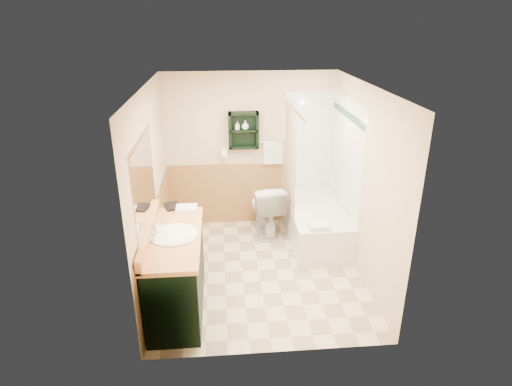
% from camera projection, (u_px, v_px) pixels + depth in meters
% --- Properties ---
extents(floor, '(3.00, 3.00, 0.00)m').
position_uv_depth(floor, '(259.00, 270.00, 5.68)').
color(floor, beige).
rests_on(floor, ground).
extents(back_wall, '(2.60, 0.04, 2.40)m').
position_uv_depth(back_wall, '(250.00, 150.00, 6.62)').
color(back_wall, beige).
rests_on(back_wall, ground).
extents(left_wall, '(0.04, 3.00, 2.40)m').
position_uv_depth(left_wall, '(149.00, 190.00, 5.12)').
color(left_wall, beige).
rests_on(left_wall, ground).
extents(right_wall, '(0.04, 3.00, 2.40)m').
position_uv_depth(right_wall, '(364.00, 183.00, 5.33)').
color(right_wall, beige).
rests_on(right_wall, ground).
extents(ceiling, '(2.60, 3.00, 0.04)m').
position_uv_depth(ceiling, '(259.00, 85.00, 4.75)').
color(ceiling, white).
rests_on(ceiling, back_wall).
extents(wainscot_left, '(2.98, 2.98, 1.00)m').
position_uv_depth(wainscot_left, '(158.00, 241.00, 5.39)').
color(wainscot_left, '#AC7C45').
rests_on(wainscot_left, left_wall).
extents(wainscot_back, '(2.58, 2.58, 1.00)m').
position_uv_depth(wainscot_back, '(250.00, 193.00, 6.86)').
color(wainscot_back, '#AC7C45').
rests_on(wainscot_back, back_wall).
extents(mirror_frame, '(1.30, 1.30, 1.00)m').
position_uv_depth(mirror_frame, '(144.00, 183.00, 4.50)').
color(mirror_frame, brown).
rests_on(mirror_frame, left_wall).
extents(mirror_glass, '(1.20, 1.20, 0.90)m').
position_uv_depth(mirror_glass, '(145.00, 183.00, 4.50)').
color(mirror_glass, white).
rests_on(mirror_glass, left_wall).
extents(tile_right, '(1.50, 1.50, 2.10)m').
position_uv_depth(tile_right, '(344.00, 174.00, 6.07)').
color(tile_right, white).
rests_on(tile_right, right_wall).
extents(tile_back, '(0.95, 0.95, 2.10)m').
position_uv_depth(tile_back, '(315.00, 159.00, 6.72)').
color(tile_back, white).
rests_on(tile_back, back_wall).
extents(tile_accent, '(1.50, 1.50, 0.10)m').
position_uv_depth(tile_accent, '(348.00, 115.00, 5.74)').
color(tile_accent, '#134432').
rests_on(tile_accent, right_wall).
extents(wall_shelf, '(0.45, 0.15, 0.55)m').
position_uv_depth(wall_shelf, '(244.00, 130.00, 6.37)').
color(wall_shelf, black).
rests_on(wall_shelf, back_wall).
extents(hair_dryer, '(0.10, 0.24, 0.18)m').
position_uv_depth(hair_dryer, '(224.00, 153.00, 6.50)').
color(hair_dryer, white).
rests_on(hair_dryer, back_wall).
extents(towel_bar, '(0.40, 0.06, 0.40)m').
position_uv_depth(towel_bar, '(273.00, 142.00, 6.53)').
color(towel_bar, silver).
rests_on(towel_bar, back_wall).
extents(curtain_rod, '(0.03, 1.60, 0.03)m').
position_uv_depth(curtain_rod, '(294.00, 108.00, 5.65)').
color(curtain_rod, silver).
rests_on(curtain_rod, back_wall).
extents(shower_curtain, '(1.05, 1.05, 1.70)m').
position_uv_depth(shower_curtain, '(290.00, 165.00, 6.13)').
color(shower_curtain, beige).
rests_on(shower_curtain, curtain_rod).
extents(vanity, '(0.59, 1.46, 0.93)m').
position_uv_depth(vanity, '(177.00, 272.00, 4.82)').
color(vanity, black).
rests_on(vanity, ground).
extents(bathtub, '(0.80, 1.50, 0.53)m').
position_uv_depth(bathtub, '(316.00, 225.00, 6.33)').
color(bathtub, silver).
rests_on(bathtub, ground).
extents(toilet, '(0.56, 0.88, 0.81)m').
position_uv_depth(toilet, '(265.00, 209.00, 6.53)').
color(toilet, silver).
rests_on(toilet, ground).
extents(counter_towel, '(0.26, 0.20, 0.04)m').
position_uv_depth(counter_towel, '(186.00, 208.00, 5.25)').
color(counter_towel, silver).
rests_on(counter_towel, vanity).
extents(vanity_book, '(0.18, 0.08, 0.24)m').
position_uv_depth(vanity_book, '(165.00, 199.00, 5.25)').
color(vanity_book, black).
rests_on(vanity_book, vanity).
extents(tub_towel, '(0.27, 0.22, 0.07)m').
position_uv_depth(tub_towel, '(318.00, 226.00, 5.64)').
color(tub_towel, silver).
rests_on(tub_towel, bathtub).
extents(soap_bottle_a, '(0.10, 0.13, 0.06)m').
position_uv_depth(soap_bottle_a, '(238.00, 128.00, 6.34)').
color(soap_bottle_a, silver).
rests_on(soap_bottle_a, wall_shelf).
extents(soap_bottle_b, '(0.12, 0.14, 0.10)m').
position_uv_depth(soap_bottle_b, '(245.00, 126.00, 6.34)').
color(soap_bottle_b, silver).
rests_on(soap_bottle_b, wall_shelf).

